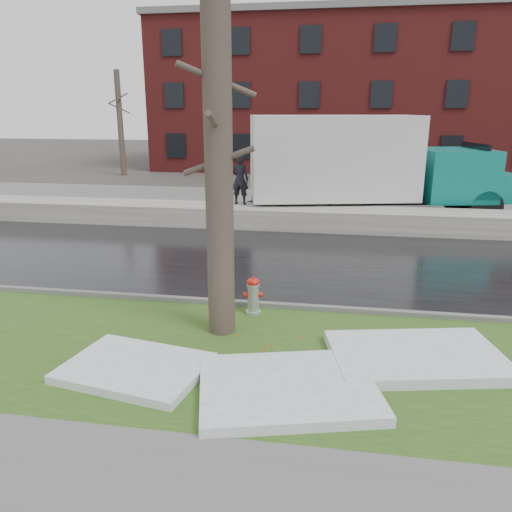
% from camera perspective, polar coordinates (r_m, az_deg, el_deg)
% --- Properties ---
extents(ground, '(120.00, 120.00, 0.00)m').
position_cam_1_polar(ground, '(9.95, -2.36, -8.01)').
color(ground, '#47423D').
rests_on(ground, ground).
extents(verge, '(60.00, 4.50, 0.04)m').
position_cam_1_polar(verge, '(8.85, -4.04, -11.18)').
color(verge, '#274918').
rests_on(verge, ground).
extents(road, '(60.00, 7.00, 0.03)m').
position_cam_1_polar(road, '(14.11, 1.35, -0.49)').
color(road, black).
rests_on(road, ground).
extents(parking_lot, '(60.00, 9.00, 0.03)m').
position_cam_1_polar(parking_lot, '(22.33, 4.46, 5.77)').
color(parking_lot, slate).
rests_on(parking_lot, ground).
extents(curb, '(60.00, 0.15, 0.14)m').
position_cam_1_polar(curb, '(10.83, -1.28, -5.52)').
color(curb, slate).
rests_on(curb, ground).
extents(snowbank, '(60.00, 1.60, 0.75)m').
position_cam_1_polar(snowbank, '(18.06, 3.26, 4.43)').
color(snowbank, '#BAB5AA').
rests_on(snowbank, ground).
extents(brick_building, '(26.00, 12.00, 10.00)m').
position_cam_1_polar(brick_building, '(38.88, 10.08, 17.46)').
color(brick_building, maroon).
rests_on(brick_building, ground).
extents(bg_tree_left, '(1.40, 1.62, 6.50)m').
position_cam_1_polar(bg_tree_left, '(33.86, -15.27, 14.52)').
color(bg_tree_left, brown).
rests_on(bg_tree_left, ground).
extents(bg_tree_center, '(1.40, 1.62, 6.50)m').
position_cam_1_polar(bg_tree_center, '(35.76, -3.41, 15.11)').
color(bg_tree_center, brown).
rests_on(bg_tree_center, ground).
extents(fire_hydrant, '(0.40, 0.36, 0.81)m').
position_cam_1_polar(fire_hydrant, '(10.28, -0.32, -4.35)').
color(fire_hydrant, '#A7AAAF').
rests_on(fire_hydrant, verge).
extents(tree, '(1.30, 1.55, 6.24)m').
position_cam_1_polar(tree, '(8.86, -4.29, 10.35)').
color(tree, brown).
rests_on(tree, verge).
extents(box_truck, '(11.88, 4.76, 3.92)m').
position_cam_1_polar(box_truck, '(19.77, 12.32, 10.11)').
color(box_truck, black).
rests_on(box_truck, ground).
extents(worker, '(0.69, 0.48, 1.81)m').
position_cam_1_polar(worker, '(18.44, -1.86, 8.72)').
color(worker, black).
rests_on(worker, snowbank).
extents(snow_patch_near, '(3.02, 2.60, 0.16)m').
position_cam_1_polar(snow_patch_near, '(7.71, 3.64, -14.82)').
color(snow_patch_near, white).
rests_on(snow_patch_near, verge).
extents(snow_patch_far, '(2.45, 1.97, 0.14)m').
position_cam_1_polar(snow_patch_far, '(8.46, -13.65, -12.34)').
color(snow_patch_far, white).
rests_on(snow_patch_far, verge).
extents(snow_patch_side, '(3.11, 2.34, 0.18)m').
position_cam_1_polar(snow_patch_side, '(8.95, 17.85, -10.88)').
color(snow_patch_side, white).
rests_on(snow_patch_side, verge).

